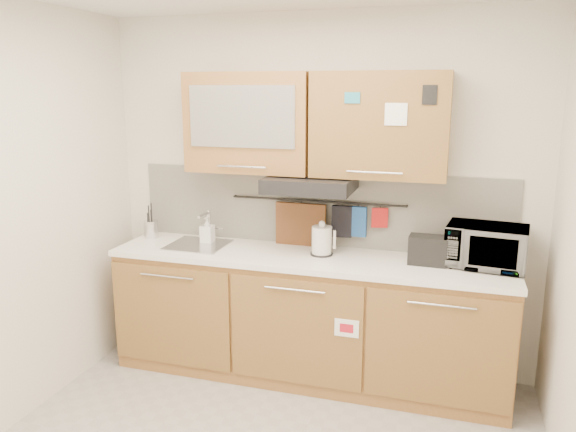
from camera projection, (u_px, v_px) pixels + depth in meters
The scene contains 17 objects.
wall_back at pixel (318, 195), 4.15m from camera, with size 3.20×3.20×0.00m, color silver.
base_cabinet at pixel (307, 323), 4.07m from camera, with size 2.80×0.64×0.88m.
countertop at pixel (307, 258), 3.95m from camera, with size 2.82×0.62×0.04m, color white.
backsplash at pixel (318, 208), 4.16m from camera, with size 2.80×0.02×0.56m, color silver.
upper_cabinets at pixel (313, 124), 3.87m from camera, with size 1.82×0.37×0.70m.
range_hood at pixel (310, 184), 3.89m from camera, with size 0.60×0.46×0.10m, color black.
sink at pixel (199, 245), 4.20m from camera, with size 0.42×0.40×0.26m.
utensil_rail at pixel (317, 201), 4.11m from camera, with size 0.02×0.02×1.30m, color black.
utensil_crock at pixel (151, 229), 4.40m from camera, with size 0.11×0.11×0.28m.
kettle at pixel (322, 241), 3.94m from camera, with size 0.19×0.18×0.25m.
toaster at pixel (428, 250), 3.74m from camera, with size 0.26×0.16×0.19m.
microwave at pixel (486, 246), 3.67m from camera, with size 0.50×0.34×0.28m, color #999999.
soap_bottle at pixel (207, 230), 4.24m from camera, with size 0.09×0.09×0.20m, color #999999.
cutting_board at pixel (301, 234), 4.19m from camera, with size 0.38×0.03×0.47m, color brown.
oven_mitt at pixel (357, 222), 4.04m from camera, with size 0.13×0.03×0.22m, color #1F4D92.
dark_pouch at pixel (342, 221), 4.08m from camera, with size 0.15×0.04×0.23m, color black.
pot_holder at pixel (380, 218), 3.99m from camera, with size 0.11×0.02×0.14m, color #AE1717.
Camera 1 is at (0.96, -2.47, 2.08)m, focal length 35.00 mm.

